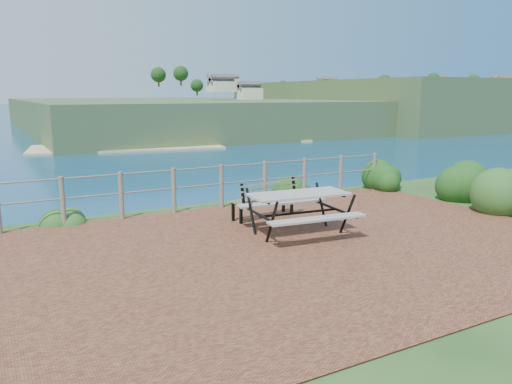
{
  "coord_description": "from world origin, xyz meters",
  "views": [
    {
      "loc": [
        -4.74,
        -6.91,
        2.61
      ],
      "look_at": [
        -0.21,
        1.32,
        0.75
      ],
      "focal_mm": 35.0,
      "sensor_mm": 36.0,
      "label": 1
    }
  ],
  "objects": [
    {
      "name": "shrub_right_front",
      "position": [
        5.63,
        1.5,
        0.0
      ],
      "size": [
        1.31,
        1.31,
        1.86
      ],
      "primitive_type": "ellipsoid",
      "color": "#174615",
      "rests_on": "ground"
    },
    {
      "name": "shrub_lip_east",
      "position": [
        2.43,
        4.23,
        0.0
      ],
      "size": [
        0.88,
        0.88,
        0.66
      ],
      "primitive_type": "ellipsoid",
      "color": "#174615",
      "rests_on": "ground"
    },
    {
      "name": "shrub_right_edge",
      "position": [
        5.04,
        3.31,
        0.0
      ],
      "size": [
        0.98,
        0.98,
        1.4
      ],
      "primitive_type": "ellipsoid",
      "color": "#174615",
      "rests_on": "ground"
    },
    {
      "name": "distant_bay",
      "position": [
        173.07,
        202.61,
        -1.52
      ],
      "size": [
        290.0,
        232.36,
        24.0
      ],
      "color": "#3B582C",
      "rests_on": "ground"
    },
    {
      "name": "picnic_table",
      "position": [
        0.32,
        0.64,
        0.5
      ],
      "size": [
        1.91,
        1.59,
        0.78
      ],
      "rotation": [
        0.0,
        0.0,
        -0.1
      ],
      "color": "gray",
      "rests_on": "ground"
    },
    {
      "name": "shrub_lip_west",
      "position": [
        -3.44,
        3.61,
        0.0
      ],
      "size": [
        0.71,
        0.71,
        0.42
      ],
      "primitive_type": "ellipsoid",
      "color": "#225720",
      "rests_on": "ground"
    },
    {
      "name": "ground",
      "position": [
        0.0,
        0.0,
        0.0
      ],
      "size": [
        10.0,
        7.0,
        0.12
      ],
      "primitive_type": "cube",
      "color": "brown",
      "rests_on": "ground"
    },
    {
      "name": "park_bench",
      "position": [
        0.37,
        2.04,
        0.55
      ],
      "size": [
        1.52,
        0.59,
        0.83
      ],
      "rotation": [
        0.0,
        0.0,
        0.15
      ],
      "color": "brown",
      "rests_on": "ground"
    },
    {
      "name": "safety_railing",
      "position": [
        0.0,
        3.35,
        0.57
      ],
      "size": [
        9.4,
        0.1,
        1.0
      ],
      "color": "#6B5B4C",
      "rests_on": "ground"
    }
  ]
}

